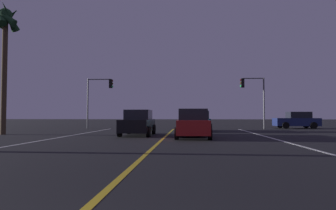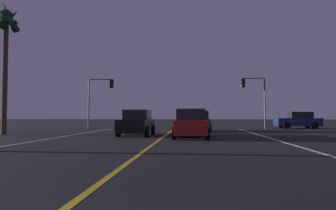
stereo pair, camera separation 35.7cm
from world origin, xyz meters
name	(u,v)px [view 2 (the right image)]	position (x,y,z in m)	size (l,w,h in m)	color
lane_edge_right	(312,150)	(6.29, 10.52, 0.00)	(0.16, 33.05, 0.01)	silver
lane_center_divider	(147,149)	(0.00, 10.52, 0.00)	(0.16, 33.05, 0.01)	gold
car_lead_same_lane	(191,124)	(1.70, 16.08, 0.82)	(2.02, 4.30, 1.70)	black
car_oncoming	(137,123)	(-1.91, 18.03, 0.82)	(2.02, 4.30, 1.70)	black
car_crossing_side	(298,120)	(12.53, 29.16, 0.82)	(4.30, 2.02, 1.70)	black
car_ahead_far	(198,121)	(2.28, 23.12, 0.82)	(2.02, 4.30, 1.70)	black
traffic_light_near_right	(253,91)	(7.74, 27.55, 3.72)	(2.36, 0.36, 5.04)	#4C4C51
traffic_light_near_left	(101,92)	(-7.56, 27.55, 3.77)	(2.71, 0.36, 5.08)	#4C4C51
palm_tree_left_mid	(6,30)	(-11.38, 18.08, 7.36)	(2.11, 2.10, 9.24)	#473826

